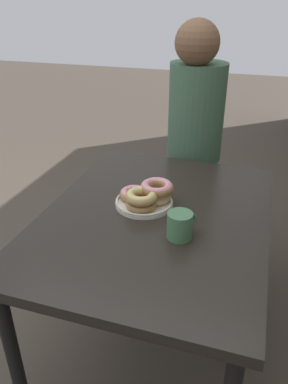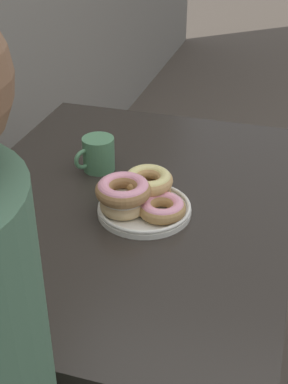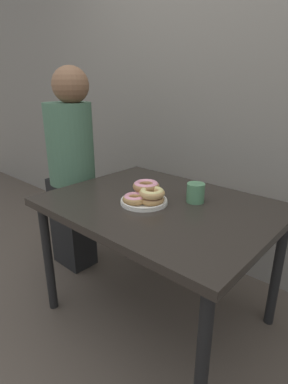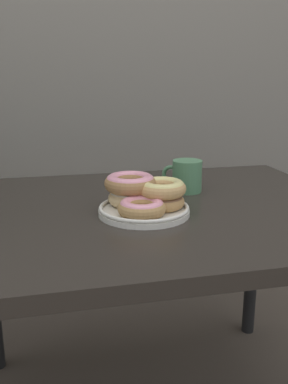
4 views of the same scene
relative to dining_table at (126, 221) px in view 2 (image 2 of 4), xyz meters
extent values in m
cube|color=#28231E|center=(0.00, 0.00, 0.05)|extent=(1.13, 0.86, 0.04)
cylinder|color=black|center=(0.51, -0.37, -0.30)|extent=(0.05, 0.05, 0.67)
cylinder|color=black|center=(0.51, 0.37, -0.30)|extent=(0.05, 0.05, 0.67)
cylinder|color=silver|center=(-0.05, -0.06, 0.08)|extent=(0.24, 0.24, 0.01)
torus|color=silver|center=(-0.05, -0.06, 0.09)|extent=(0.23, 0.23, 0.01)
torus|color=#B2844C|center=(0.00, -0.06, 0.10)|extent=(0.17, 0.17, 0.03)
torus|color=brown|center=(0.00, -0.06, 0.11)|extent=(0.16, 0.16, 0.03)
torus|color=#D6B27A|center=(-0.08, -0.02, 0.10)|extent=(0.15, 0.15, 0.04)
torus|color=silver|center=(-0.08, -0.02, 0.11)|extent=(0.14, 0.14, 0.03)
torus|color=#B2844C|center=(-0.07, -0.11, 0.10)|extent=(0.16, 0.16, 0.04)
torus|color=pink|center=(-0.07, -0.11, 0.11)|extent=(0.15, 0.15, 0.03)
torus|color=tan|center=(0.00, -0.06, 0.14)|extent=(0.13, 0.13, 0.04)
torus|color=#E0D17F|center=(0.00, -0.06, 0.14)|extent=(0.12, 0.12, 0.03)
torus|color=#9E7042|center=(-0.07, -0.02, 0.14)|extent=(0.19, 0.19, 0.04)
torus|color=pink|center=(-0.07, -0.02, 0.15)|extent=(0.18, 0.18, 0.03)
cylinder|color=#4C7F56|center=(0.13, 0.12, 0.12)|extent=(0.09, 0.09, 0.10)
cylinder|color=#382114|center=(0.13, 0.12, 0.16)|extent=(0.07, 0.07, 0.00)
torus|color=#4C7F56|center=(0.09, 0.15, 0.12)|extent=(0.06, 0.04, 0.06)
camera|label=1|loc=(1.22, 0.34, 0.84)|focal=35.00mm
camera|label=2|loc=(-1.12, -0.38, 0.81)|focal=50.00mm
camera|label=3|loc=(0.88, -1.10, 0.63)|focal=28.00mm
camera|label=4|loc=(-0.29, -1.09, 0.42)|focal=40.00mm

